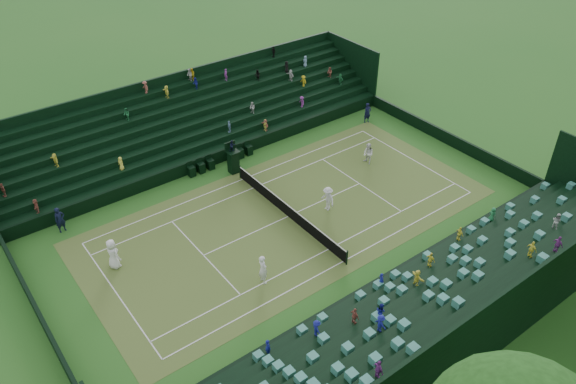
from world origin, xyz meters
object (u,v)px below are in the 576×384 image
at_px(player_near_east, 263,269).
at_px(player_far_west, 368,154).
at_px(player_far_east, 328,199).
at_px(tennis_net, 288,210).
at_px(umpire_chair, 233,159).
at_px(player_near_west, 113,254).

distance_m(player_near_east, player_far_west, 14.71).
bearing_deg(player_far_east, tennis_net, -110.73).
xyz_separation_m(tennis_net, player_far_east, (0.93, 2.60, 0.35)).
bearing_deg(player_far_west, player_near_east, -68.71).
relative_size(umpire_chair, player_near_west, 1.35).
distance_m(tennis_net, umpire_chair, 6.75).
distance_m(umpire_chair, player_far_west, 10.11).
distance_m(umpire_chair, player_far_east, 8.08).
height_order(umpire_chair, player_far_east, umpire_chair).
xyz_separation_m(player_near_east, player_far_west, (-5.68, 13.56, -0.14)).
bearing_deg(player_near_east, player_far_west, -64.96).
height_order(player_near_west, player_far_east, player_near_west).
relative_size(player_near_east, player_far_east, 1.11).
bearing_deg(umpire_chair, player_near_west, -68.08).
bearing_deg(tennis_net, umpire_chair, 179.75).
bearing_deg(player_near_west, player_far_east, -121.27).
height_order(tennis_net, player_far_west, player_far_west).
xyz_separation_m(player_near_west, player_near_east, (6.27, 6.26, -0.03)).
height_order(player_far_west, player_far_east, player_far_east).
bearing_deg(player_far_east, player_near_west, -104.23).
height_order(player_near_west, player_far_west, player_near_west).
distance_m(player_near_west, player_near_east, 8.86).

